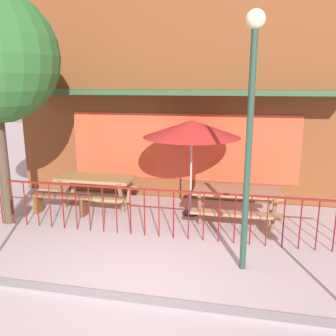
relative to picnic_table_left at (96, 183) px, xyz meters
name	(u,v)px	position (x,y,z in m)	size (l,w,h in m)	color
ground	(134,281)	(1.86, -2.97, -0.61)	(40.00, 40.00, 0.00)	#B5A2AA
pub_storefront	(183,89)	(1.86, 1.42, 2.19)	(8.95, 1.46, 5.65)	#502916
patio_fence_front	(159,204)	(1.86, -1.31, 0.05)	(7.54, 0.04, 0.97)	maroon
picnic_table_left	(96,183)	(0.00, 0.00, 0.00)	(1.81, 1.37, 0.79)	#9F7642
picnic_table_right	(237,197)	(3.31, -0.36, 0.00)	(1.82, 1.38, 0.79)	#A26D50
patio_umbrella	(192,129)	(2.28, 0.04, 1.35)	(2.14, 2.14, 2.16)	black
patio_bench	(60,199)	(-0.64, -0.56, -0.26)	(1.41, 0.36, 0.48)	brown
street_lamp	(251,109)	(3.46, -2.22, 1.96)	(0.28, 0.28, 3.93)	#254335
curb_edge	(123,300)	(1.86, -3.47, -0.61)	(12.53, 0.20, 0.11)	gray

